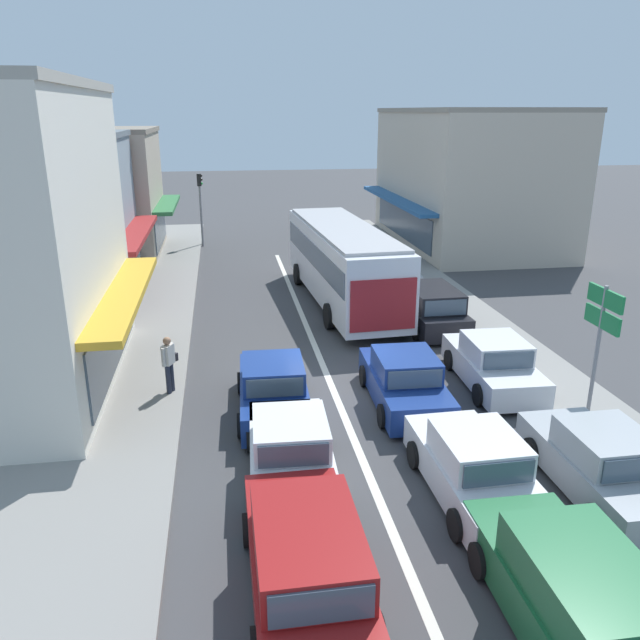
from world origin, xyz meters
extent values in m
plane|color=#3F3F42|center=(0.00, 0.00, 0.00)|extent=(140.00, 140.00, 0.00)
cube|color=silver|center=(0.00, 4.00, 0.00)|extent=(0.20, 28.00, 0.01)
cube|color=gray|center=(-6.80, 6.00, 0.07)|extent=(5.20, 44.00, 0.14)
cube|color=gray|center=(6.20, 6.00, 0.06)|extent=(2.80, 44.00, 0.12)
cube|color=gold|center=(-5.77, 1.71, 2.70)|extent=(1.10, 8.39, 0.20)
cube|color=#425160|center=(-6.19, 1.71, 1.40)|extent=(0.06, 7.29, 1.80)
cube|color=#84939E|center=(-10.20, 11.06, 3.27)|extent=(6.36, 9.14, 6.54)
cube|color=maroon|center=(-6.57, 11.06, 2.70)|extent=(1.10, 8.40, 0.20)
cube|color=#425160|center=(-6.99, 11.06, 1.40)|extent=(0.06, 7.31, 1.80)
cube|color=slate|center=(-10.20, 11.06, 6.66)|extent=(6.52, 9.14, 0.24)
cube|color=#B2A38E|center=(-10.20, 19.58, 3.26)|extent=(7.70, 7.52, 6.52)
cube|color=#2D703D|center=(-5.90, 19.58, 2.70)|extent=(1.10, 6.92, 0.20)
cube|color=#425160|center=(-6.32, 19.58, 1.40)|extent=(0.06, 6.01, 1.80)
cube|color=gray|center=(-10.20, 19.58, 6.64)|extent=(7.86, 7.52, 0.24)
cube|color=beige|center=(11.50, 19.55, 3.76)|extent=(7.75, 13.36, 7.52)
cube|color=#23568E|center=(7.18, 19.55, 2.70)|extent=(1.10, 12.29, 0.20)
cube|color=#425160|center=(7.60, 19.55, 1.40)|extent=(0.06, 10.69, 1.80)
cube|color=gray|center=(11.50, 19.55, 7.64)|extent=(7.91, 13.36, 0.24)
cube|color=silver|center=(1.86, 8.51, 1.76)|extent=(3.14, 10.93, 2.70)
cube|color=#425160|center=(1.86, 8.51, 2.16)|extent=(3.15, 10.50, 0.90)
cube|color=maroon|center=(2.18, 3.09, 1.56)|extent=(2.25, 0.19, 1.76)
cube|color=#A8A8AC|center=(1.86, 8.51, 3.17)|extent=(2.96, 10.06, 0.12)
cylinder|color=black|center=(0.41, 11.78, 0.48)|extent=(0.32, 0.97, 0.96)
cylinder|color=black|center=(2.91, 11.93, 0.48)|extent=(0.32, 0.97, 0.96)
cylinder|color=black|center=(0.78, 5.47, 0.48)|extent=(0.32, 0.97, 0.96)
cylinder|color=black|center=(3.28, 5.62, 0.48)|extent=(0.32, 0.97, 0.96)
cube|color=navy|center=(1.75, -0.94, 0.51)|extent=(1.87, 4.26, 0.72)
cube|color=navy|center=(1.74, -1.04, 1.17)|extent=(1.62, 1.85, 0.60)
cube|color=#425160|center=(1.78, -0.12, 1.17)|extent=(1.44, 0.11, 0.51)
cube|color=#425160|center=(1.71, -1.96, 1.17)|extent=(1.41, 0.11, 0.48)
cylinder|color=black|center=(0.93, 0.35, 0.31)|extent=(0.20, 0.63, 0.62)
cylinder|color=black|center=(2.65, 0.29, 0.31)|extent=(0.20, 0.63, 0.62)
cylinder|color=black|center=(0.84, -2.17, 0.31)|extent=(0.20, 0.63, 0.62)
cylinder|color=black|center=(2.56, -2.23, 0.31)|extent=(0.20, 0.63, 0.62)
cube|color=maroon|center=(-1.85, -7.51, 0.52)|extent=(1.78, 4.51, 0.76)
cube|color=maroon|center=(-1.85, -7.86, 1.24)|extent=(1.65, 2.61, 0.68)
cube|color=#425160|center=(-1.85, -6.54, 1.24)|extent=(1.51, 0.07, 0.58)
cube|color=#425160|center=(-1.84, -9.18, 1.24)|extent=(1.48, 0.07, 0.54)
cylinder|color=black|center=(-2.73, -6.16, 0.31)|extent=(0.18, 0.62, 0.62)
cylinder|color=black|center=(-0.97, -6.16, 0.31)|extent=(0.18, 0.62, 0.62)
cylinder|color=black|center=(-0.96, -8.86, 0.31)|extent=(0.18, 0.62, 0.62)
cube|color=silver|center=(1.96, -5.35, 0.51)|extent=(1.78, 4.22, 0.72)
cube|color=silver|center=(1.96, -5.45, 1.17)|extent=(1.58, 1.82, 0.60)
cube|color=#425160|center=(1.94, -4.53, 1.17)|extent=(1.44, 0.08, 0.51)
cube|color=#425160|center=(1.97, -6.37, 1.17)|extent=(1.40, 0.08, 0.48)
cylinder|color=black|center=(1.08, -4.10, 0.31)|extent=(0.19, 0.62, 0.62)
cylinder|color=black|center=(2.80, -4.08, 0.31)|extent=(0.19, 0.62, 0.62)
cylinder|color=black|center=(1.11, -6.62, 0.31)|extent=(0.19, 0.62, 0.62)
cylinder|color=black|center=(2.83, -6.60, 0.31)|extent=(0.19, 0.62, 0.62)
cube|color=#1E6638|center=(2.01, -8.96, 0.52)|extent=(1.82, 4.52, 0.76)
cube|color=#1E6638|center=(2.00, -9.31, 1.24)|extent=(1.67, 2.62, 0.68)
cube|color=#425160|center=(2.02, -7.99, 1.24)|extent=(1.51, 0.08, 0.58)
cylinder|color=black|center=(1.14, -7.60, 0.31)|extent=(0.19, 0.62, 0.62)
cylinder|color=black|center=(2.90, -7.63, 0.31)|extent=(0.19, 0.62, 0.62)
cube|color=navy|center=(-1.80, -0.89, 0.51)|extent=(1.87, 4.26, 0.72)
cube|color=navy|center=(-1.81, -0.99, 1.17)|extent=(1.62, 1.85, 0.60)
cube|color=#425160|center=(-1.77, -0.07, 1.17)|extent=(1.44, 0.11, 0.51)
cube|color=#425160|center=(-1.84, -1.91, 1.17)|extent=(1.41, 0.11, 0.48)
cylinder|color=black|center=(-2.62, 0.40, 0.31)|extent=(0.20, 0.63, 0.62)
cylinder|color=black|center=(-0.90, 0.34, 0.31)|extent=(0.20, 0.63, 0.62)
cylinder|color=black|center=(-2.71, -2.12, 0.31)|extent=(0.20, 0.63, 0.62)
cylinder|color=black|center=(-0.99, -2.18, 0.31)|extent=(0.20, 0.63, 0.62)
cube|color=silver|center=(-1.71, -4.11, 0.51)|extent=(1.90, 4.27, 0.72)
cube|color=silver|center=(-1.71, -4.21, 1.17)|extent=(1.64, 1.87, 0.60)
cube|color=#425160|center=(-1.67, -3.29, 1.17)|extent=(1.44, 0.12, 0.51)
cube|color=#425160|center=(-1.75, -5.13, 1.17)|extent=(1.41, 0.12, 0.48)
cylinder|color=black|center=(-2.51, -2.82, 0.31)|extent=(0.21, 0.63, 0.62)
cylinder|color=black|center=(-0.79, -2.89, 0.31)|extent=(0.21, 0.63, 0.62)
cylinder|color=black|center=(-2.62, -5.33, 0.31)|extent=(0.21, 0.63, 0.62)
cylinder|color=black|center=(-0.91, -5.41, 0.31)|extent=(0.21, 0.63, 0.62)
cube|color=#9EA3A8|center=(4.61, -5.61, 0.51)|extent=(1.74, 4.21, 0.72)
cube|color=#9EA3A8|center=(4.61, -5.71, 1.17)|extent=(1.57, 1.81, 0.60)
cube|color=#425160|center=(4.61, -4.79, 1.17)|extent=(1.44, 0.07, 0.51)
cube|color=#425160|center=(4.62, -6.63, 1.17)|extent=(1.40, 0.07, 0.48)
cylinder|color=black|center=(3.75, -4.36, 0.31)|extent=(0.18, 0.62, 0.62)
cylinder|color=black|center=(5.47, -4.35, 0.31)|extent=(0.18, 0.62, 0.62)
cylinder|color=black|center=(3.76, -6.88, 0.31)|extent=(0.18, 0.62, 0.62)
cube|color=silver|center=(4.63, -0.15, 0.51)|extent=(1.87, 4.26, 0.72)
cube|color=silver|center=(4.63, -0.25, 1.17)|extent=(1.63, 1.86, 0.60)
cube|color=#425160|center=(4.66, 0.67, 1.17)|extent=(1.44, 0.11, 0.51)
cube|color=#425160|center=(4.59, -1.17, 1.17)|extent=(1.41, 0.11, 0.48)
cylinder|color=black|center=(3.82, 1.14, 0.31)|extent=(0.20, 0.63, 0.62)
cylinder|color=black|center=(5.54, 1.07, 0.31)|extent=(0.20, 0.63, 0.62)
cylinder|color=black|center=(3.72, -1.38, 0.31)|extent=(0.20, 0.63, 0.62)
cylinder|color=black|center=(5.44, -1.44, 0.31)|extent=(0.20, 0.63, 0.62)
cube|color=black|center=(4.44, 5.14, 0.52)|extent=(1.82, 4.52, 0.76)
cube|color=black|center=(4.45, 4.79, 1.24)|extent=(1.67, 2.62, 0.68)
cube|color=#425160|center=(4.43, 6.11, 1.24)|extent=(1.51, 0.08, 0.58)
cube|color=#425160|center=(4.46, 3.47, 1.24)|extent=(1.48, 0.08, 0.54)
cylinder|color=black|center=(3.55, 6.48, 0.31)|extent=(0.19, 0.62, 0.62)
cylinder|color=black|center=(5.31, 6.50, 0.31)|extent=(0.19, 0.62, 0.62)
cylinder|color=black|center=(3.58, 3.78, 0.31)|extent=(0.19, 0.62, 0.62)
cylinder|color=black|center=(5.34, 3.80, 0.31)|extent=(0.19, 0.62, 0.62)
cube|color=#9EA3A8|center=(4.63, 11.02, 0.51)|extent=(1.74, 4.21, 0.72)
cube|color=#9EA3A8|center=(4.63, 10.92, 1.17)|extent=(1.57, 1.81, 0.60)
cube|color=#425160|center=(4.64, 11.84, 1.17)|extent=(1.44, 0.07, 0.51)
cube|color=#425160|center=(4.63, 10.00, 1.17)|extent=(1.40, 0.07, 0.48)
cylinder|color=black|center=(3.78, 12.28, 0.31)|extent=(0.18, 0.62, 0.62)
cylinder|color=black|center=(5.50, 12.27, 0.31)|extent=(0.18, 0.62, 0.62)
cylinder|color=black|center=(3.77, 9.76, 0.31)|extent=(0.18, 0.62, 0.62)
cylinder|color=black|center=(5.49, 9.75, 0.31)|extent=(0.18, 0.62, 0.62)
cylinder|color=gray|center=(-4.10, 21.07, 2.10)|extent=(0.12, 0.12, 4.20)
cube|color=black|center=(-4.10, 21.07, 3.85)|extent=(0.24, 0.24, 0.68)
sphere|color=black|center=(-3.96, 21.07, 4.08)|extent=(0.13, 0.13, 0.13)
sphere|color=black|center=(-3.96, 21.07, 3.86)|extent=(0.13, 0.13, 0.13)
sphere|color=green|center=(-3.96, 21.07, 3.64)|extent=(0.13, 0.13, 0.13)
cylinder|color=gray|center=(6.19, -2.60, 1.80)|extent=(0.10, 0.10, 3.60)
cube|color=#19753D|center=(6.19, -2.62, 3.30)|extent=(0.08, 1.40, 0.44)
cube|color=white|center=(6.24, -2.62, 3.30)|extent=(0.01, 1.10, 0.10)
cube|color=#19753D|center=(6.19, -2.62, 2.75)|extent=(0.08, 1.40, 0.44)
cube|color=white|center=(6.24, -2.62, 2.75)|extent=(0.01, 1.10, 0.10)
cylinder|color=#232838|center=(-4.60, 0.43, 0.56)|extent=(0.14, 0.14, 0.84)
cylinder|color=#232838|center=(-4.53, 0.59, 0.56)|extent=(0.14, 0.14, 0.84)
cube|color=beige|center=(-4.56, 0.51, 1.26)|extent=(0.36, 0.42, 0.56)
sphere|color=#9E7051|center=(-4.56, 0.51, 1.66)|extent=(0.22, 0.22, 0.22)
cylinder|color=beige|center=(-4.67, 0.29, 1.26)|extent=(0.09, 0.09, 0.54)
cylinder|color=beige|center=(-4.46, 0.72, 1.26)|extent=(0.09, 0.09, 0.54)
cube|color=black|center=(-4.45, 0.79, 1.08)|extent=(0.26, 0.19, 0.22)
camera|label=1|loc=(-2.92, -15.85, 7.62)|focal=35.00mm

